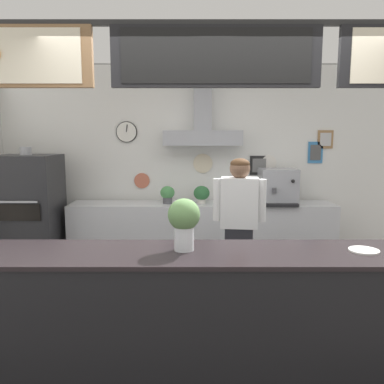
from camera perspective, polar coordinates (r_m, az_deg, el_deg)
ground_plane at (r=3.39m, az=3.21°, el=-23.90°), size 6.92×6.92×0.00m
back_wall_assembly at (r=5.34m, az=1.89°, el=4.73°), size 5.76×2.76×2.80m
service_counter at (r=2.89m, az=3.62°, el=-18.46°), size 4.94×0.64×1.01m
back_prep_counter at (r=5.26m, az=1.56°, el=-6.68°), size 3.53×0.52×0.92m
pizza_oven at (r=5.34m, az=-22.88°, el=-3.38°), size 0.74×0.72×1.68m
shop_worker at (r=3.95m, az=7.01°, el=-5.52°), size 0.53×0.26×1.59m
espresso_machine at (r=5.23m, az=12.65°, el=0.79°), size 0.48×0.49×0.47m
potted_rosemary at (r=5.13m, az=-3.61°, el=-0.28°), size 0.19×0.19×0.23m
potted_thyme at (r=5.14m, az=1.48°, el=-0.25°), size 0.21×0.21×0.23m
basil_vase at (r=2.68m, az=-1.15°, el=-4.39°), size 0.23×0.23×0.37m
condiment_plate at (r=2.96m, az=24.19°, el=-7.91°), size 0.20×0.20×0.01m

